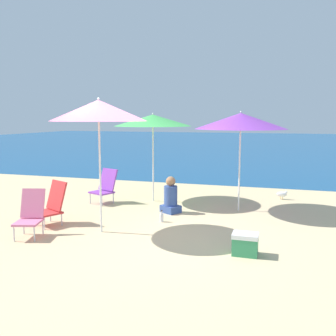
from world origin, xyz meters
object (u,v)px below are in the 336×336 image
Objects in this scene: beach_chair_red at (52,203)px; seagull at (282,194)px; cooler_box at (245,244)px; person_seated_near at (171,198)px; water_bottle at (162,217)px; beach_umbrella_pink at (99,111)px; beach_chair_pink at (31,213)px; beach_umbrella_green at (153,120)px; beach_umbrella_purple at (241,121)px; beach_chair_purple at (105,186)px.

beach_chair_red is 5.68m from seagull.
person_seated_near is at bearing 130.67° from cooler_box.
water_bottle is 0.61× the size of cooler_box.
beach_umbrella_pink reaches higher than beach_chair_pink.
beach_umbrella_pink is at bearing -174.05° from person_seated_near.
beach_umbrella_green is 3.81m from seagull.
person_seated_near is 2.07× the size of cooler_box.
beach_umbrella_purple is 2.67× the size of beach_chair_purple.
beach_umbrella_green is at bearing 114.23° from water_bottle.
beach_chair_red is 1.04× the size of beach_chair_pink.
seagull is at bearing 29.88° from beach_chair_pink.
beach_chair_purple is at bearing 71.90° from beach_chair_pink.
beach_umbrella_purple reaches higher than seagull.
seagull is at bearing 82.91° from cooler_box.
beach_umbrella_green is 2.72m from beach_umbrella_pink.
beach_umbrella_pink is 6.24× the size of cooler_box.
beach_umbrella_purple is (2.17, -0.35, -0.00)m from beach_umbrella_green.
beach_umbrella_purple reaches higher than beach_chair_red.
beach_umbrella_pink reaches higher than beach_chair_red.
beach_umbrella_pink reaches higher than water_bottle.
beach_umbrella_green is 2.72m from water_bottle.
beach_umbrella_purple is 0.91× the size of beach_umbrella_pink.
beach_umbrella_pink is at bearing -131.63° from water_bottle.
person_seated_near reaches higher than cooler_box.
beach_umbrella_purple reaches higher than person_seated_near.
beach_chair_purple is at bearing 111.80° from beach_chair_red.
water_bottle is at bearing -128.81° from seagull.
seagull is at bearing 51.19° from water_bottle.
water_bottle is at bearing 47.52° from beach_chair_red.
beach_umbrella_pink is at bearing 17.39° from beach_chair_red.
cooler_box is (3.74, 0.16, -0.25)m from beach_chair_pink.
beach_umbrella_pink is at bearing -91.32° from beach_umbrella_green.
seagull is (4.17, 1.68, -0.29)m from beach_chair_purple.
person_seated_near is at bearing -138.11° from seagull.
cooler_box is (1.79, -1.36, 0.08)m from water_bottle.
beach_umbrella_pink is 5.40m from seagull.
beach_chair_pink is at bearing -59.92° from beach_chair_red.
beach_chair_purple is at bearing 144.86° from cooler_box.
beach_chair_pink is (-1.10, -0.56, -1.80)m from beach_umbrella_pink.
beach_umbrella_purple is 2.29m from person_seated_near.
beach_umbrella_pink is at bearing 11.11° from beach_chair_pink.
beach_umbrella_green is at bearing 54.51° from beach_chair_pink.
seagull is at bearing -16.93° from person_seated_near.
beach_umbrella_green is 5.63× the size of cooler_box.
beach_umbrella_pink is at bearing -133.38° from beach_umbrella_purple.
person_seated_near is at bearing 64.77° from beach_umbrella_pink.
beach_chair_red reaches higher than water_bottle.
water_bottle is at bearing 48.37° from beach_umbrella_pink.
beach_umbrella_purple is 2.57m from seagull.
beach_chair_pink is 6.14m from seagull.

